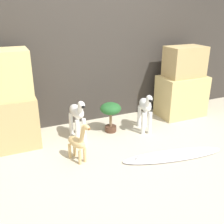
% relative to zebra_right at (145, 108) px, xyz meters
% --- Properties ---
extents(ground_plane, '(14.00, 14.00, 0.00)m').
position_rel_zebra_right_xyz_m(ground_plane, '(-0.50, -0.54, -0.36)').
color(ground_plane, beige).
extents(wall_back, '(6.40, 0.08, 2.20)m').
position_rel_zebra_right_xyz_m(wall_back, '(-0.50, 0.73, 0.74)').
color(wall_back, '#38332D').
rests_on(wall_back, ground_plane).
extents(rock_pillar_left, '(0.76, 0.49, 1.25)m').
position_rel_zebra_right_xyz_m(rock_pillar_left, '(-1.86, 0.29, 0.25)').
color(rock_pillar_left, tan).
rests_on(rock_pillar_left, ground_plane).
extents(rock_pillar_right, '(0.76, 0.49, 1.14)m').
position_rel_zebra_right_xyz_m(rock_pillar_right, '(0.86, 0.29, 0.16)').
color(rock_pillar_right, '#D1B775').
rests_on(rock_pillar_right, ground_plane).
extents(zebra_right, '(0.27, 0.50, 0.61)m').
position_rel_zebra_right_xyz_m(zebra_right, '(0.00, 0.00, 0.00)').
color(zebra_right, white).
rests_on(zebra_right, ground_plane).
extents(zebra_left, '(0.18, 0.50, 0.61)m').
position_rel_zebra_right_xyz_m(zebra_left, '(-0.97, 0.15, 0.00)').
color(zebra_left, white).
rests_on(zebra_left, ground_plane).
extents(giraffe_figurine, '(0.22, 0.40, 0.53)m').
position_rel_zebra_right_xyz_m(giraffe_figurine, '(-1.14, -0.41, -0.11)').
color(giraffe_figurine, tan).
rests_on(giraffe_figurine, ground_plane).
extents(potted_palm_front, '(0.30, 0.30, 0.44)m').
position_rel_zebra_right_xyz_m(potted_palm_front, '(-0.47, 0.17, -0.04)').
color(potted_palm_front, '#513323').
rests_on(potted_palm_front, ground_plane).
extents(surfboard, '(1.33, 0.48, 0.08)m').
position_rel_zebra_right_xyz_m(surfboard, '(-0.06, -0.78, -0.34)').
color(surfboard, silver).
rests_on(surfboard, ground_plane).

